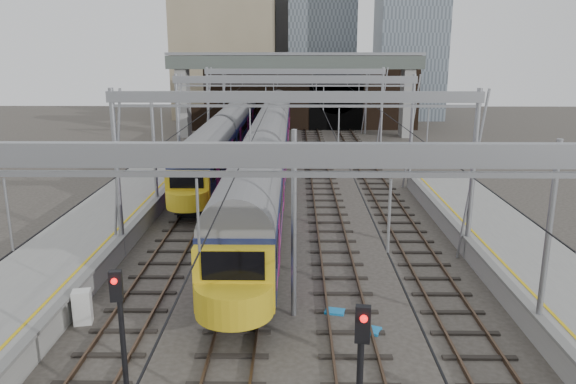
{
  "coord_description": "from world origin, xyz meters",
  "views": [
    {
      "loc": [
        0.03,
        -17.22,
        9.71
      ],
      "look_at": [
        -0.33,
        11.21,
        2.4
      ],
      "focal_mm": 35.0,
      "sensor_mm": 36.0,
      "label": 1
    }
  ],
  "objects_px": {
    "train_main": "(272,131)",
    "signal_near_centre": "(360,374)",
    "train_second": "(239,119)",
    "relay_cabinet": "(82,307)",
    "signal_near_left": "(121,327)"
  },
  "relations": [
    {
      "from": "train_main",
      "to": "train_second",
      "type": "height_order",
      "value": "train_main"
    },
    {
      "from": "train_second",
      "to": "signal_near_centre",
      "type": "distance_m",
      "value": 49.7
    },
    {
      "from": "signal_near_left",
      "to": "relay_cabinet",
      "type": "relative_size",
      "value": 3.47
    },
    {
      "from": "train_main",
      "to": "signal_near_centre",
      "type": "distance_m",
      "value": 39.49
    },
    {
      "from": "train_main",
      "to": "signal_near_centre",
      "type": "height_order",
      "value": "train_main"
    },
    {
      "from": "train_main",
      "to": "train_second",
      "type": "distance_m",
      "value": 10.59
    },
    {
      "from": "train_main",
      "to": "signal_near_centre",
      "type": "xyz_separation_m",
      "value": [
        3.46,
        -39.34,
        0.38
      ]
    },
    {
      "from": "train_second",
      "to": "signal_near_left",
      "type": "bearing_deg",
      "value": -88.05
    },
    {
      "from": "signal_near_centre",
      "to": "relay_cabinet",
      "type": "height_order",
      "value": "signal_near_centre"
    },
    {
      "from": "train_main",
      "to": "train_second",
      "type": "xyz_separation_m",
      "value": [
        -4.0,
        9.8,
        -0.17
      ]
    },
    {
      "from": "signal_near_centre",
      "to": "train_main",
      "type": "bearing_deg",
      "value": 103.9
    },
    {
      "from": "signal_near_centre",
      "to": "signal_near_left",
      "type": "bearing_deg",
      "value": 168.61
    },
    {
      "from": "train_main",
      "to": "train_second",
      "type": "relative_size",
      "value": 1.11
    },
    {
      "from": "signal_near_centre",
      "to": "train_second",
      "type": "bearing_deg",
      "value": 107.5
    },
    {
      "from": "train_main",
      "to": "relay_cabinet",
      "type": "bearing_deg",
      "value": -100.13
    }
  ]
}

